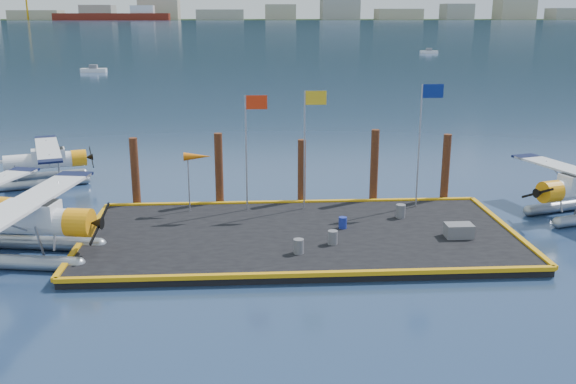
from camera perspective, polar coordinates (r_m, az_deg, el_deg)
name	(u,v)px	position (r m, az deg, el deg)	size (l,w,h in m)	color
ground	(300,240)	(30.44, 1.10, -4.33)	(4000.00, 4000.00, 0.00)	navy
dock	(300,236)	(30.37, 1.10, -3.98)	(20.00, 10.00, 0.40)	black
dock_bumpers	(300,231)	(30.28, 1.11, -3.46)	(20.25, 10.25, 0.18)	orange
far_backdrop	(338,12)	(1782.56, 4.44, 15.63)	(3050.00, 2050.00, 810.00)	black
seaplane_a	(23,225)	(29.98, -22.50, -2.70)	(9.33, 10.23, 3.62)	gray
seaplane_c	(43,163)	(42.88, -20.94, 2.41)	(7.99, 8.53, 3.06)	gray
drum_1	(333,237)	(28.80, 4.00, -4.05)	(0.44, 0.44, 0.62)	#5F5E63
drum_2	(343,223)	(30.93, 4.89, -2.73)	(0.39, 0.39, 0.55)	navy
drum_3	(299,246)	(27.66, 0.95, -4.84)	(0.45, 0.45, 0.64)	#5F5E63
drum_4	(401,211)	(32.87, 9.98, -1.68)	(0.48, 0.48, 0.68)	#5F5E63
crate	(459,231)	(30.65, 14.94, -3.33)	(1.25, 0.83, 0.63)	#5F5E63
flagpole_red	(250,135)	(32.86, -3.40, 5.10)	(1.14, 0.08, 6.00)	#98969F
flagpole_yellow	(308,132)	(32.98, 1.83, 5.36)	(1.14, 0.08, 6.20)	#98969F
flagpole_blue	(424,127)	(34.03, 11.99, 5.65)	(1.14, 0.08, 6.50)	#98969F
windsock	(197,158)	(33.20, -8.09, 3.02)	(1.40, 0.44, 3.12)	#98969F
piling_0	(135,174)	(35.47, -13.43, 1.52)	(0.44, 0.44, 4.00)	#421F13
piling_1	(219,171)	(34.95, -6.15, 1.83)	(0.44, 0.44, 4.20)	#421F13
piling_2	(302,174)	(35.07, 1.23, 1.63)	(0.44, 0.44, 3.80)	#421F13
piling_3	(374,168)	(35.56, 7.67, 2.10)	(0.44, 0.44, 4.30)	#421F13
piling_4	(445,170)	(36.58, 13.82, 1.92)	(0.44, 0.44, 4.00)	#421F13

